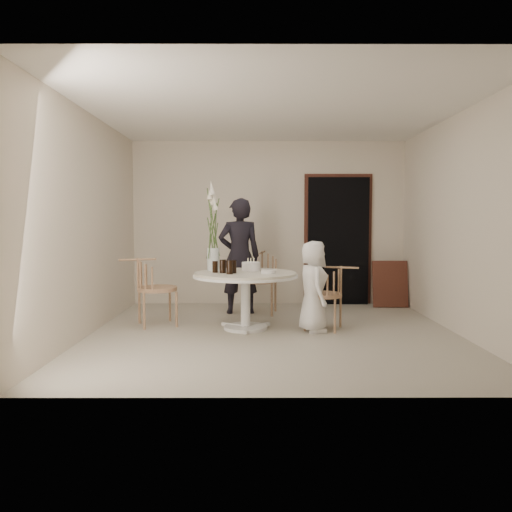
{
  "coord_description": "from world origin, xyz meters",
  "views": [
    {
      "loc": [
        -0.23,
        -6.07,
        1.38
      ],
      "look_at": [
        -0.22,
        0.3,
        0.94
      ],
      "focal_mm": 35.0,
      "sensor_mm": 36.0,
      "label": 1
    }
  ],
  "objects_px": {
    "table": "(246,281)",
    "birthday_cake": "(251,266)",
    "chair_left": "(148,282)",
    "chair_far": "(261,273)",
    "girl": "(239,256)",
    "chair_right": "(332,288)",
    "flower_vase": "(213,233)",
    "boy": "(313,286)"
  },
  "relations": [
    {
      "from": "chair_right",
      "to": "flower_vase",
      "type": "relative_size",
      "value": 0.69
    },
    {
      "from": "chair_left",
      "to": "flower_vase",
      "type": "relative_size",
      "value": 0.76
    },
    {
      "from": "chair_far",
      "to": "girl",
      "type": "bearing_deg",
      "value": -154.39
    },
    {
      "from": "chair_right",
      "to": "boy",
      "type": "xyz_separation_m",
      "value": [
        -0.25,
        -0.1,
        0.04
      ]
    },
    {
      "from": "birthday_cake",
      "to": "flower_vase",
      "type": "height_order",
      "value": "flower_vase"
    },
    {
      "from": "girl",
      "to": "flower_vase",
      "type": "bearing_deg",
      "value": 62.23
    },
    {
      "from": "girl",
      "to": "chair_left",
      "type": "bearing_deg",
      "value": 30.61
    },
    {
      "from": "chair_far",
      "to": "chair_left",
      "type": "xyz_separation_m",
      "value": [
        -1.5,
        -1.03,
        -0.01
      ]
    },
    {
      "from": "table",
      "to": "birthday_cake",
      "type": "distance_m",
      "value": 0.28
    },
    {
      "from": "chair_far",
      "to": "flower_vase",
      "type": "xyz_separation_m",
      "value": [
        -0.64,
        -0.97,
        0.63
      ]
    },
    {
      "from": "table",
      "to": "girl",
      "type": "xyz_separation_m",
      "value": [
        -0.11,
        1.11,
        0.24
      ]
    },
    {
      "from": "chair_right",
      "to": "chair_far",
      "type": "bearing_deg",
      "value": -124.84
    },
    {
      "from": "table",
      "to": "chair_right",
      "type": "xyz_separation_m",
      "value": [
        1.1,
        -0.06,
        -0.09
      ]
    },
    {
      "from": "chair_right",
      "to": "girl",
      "type": "height_order",
      "value": "girl"
    },
    {
      "from": "chair_far",
      "to": "chair_right",
      "type": "bearing_deg",
      "value": -45.52
    },
    {
      "from": "table",
      "to": "chair_left",
      "type": "height_order",
      "value": "chair_left"
    },
    {
      "from": "girl",
      "to": "boy",
      "type": "distance_m",
      "value": 1.62
    },
    {
      "from": "chair_right",
      "to": "table",
      "type": "bearing_deg",
      "value": -72.92
    },
    {
      "from": "chair_right",
      "to": "chair_left",
      "type": "bearing_deg",
      "value": -75.59
    },
    {
      "from": "table",
      "to": "chair_far",
      "type": "height_order",
      "value": "chair_far"
    },
    {
      "from": "table",
      "to": "birthday_cake",
      "type": "xyz_separation_m",
      "value": [
        0.07,
        0.21,
        0.17
      ]
    },
    {
      "from": "table",
      "to": "chair_far",
      "type": "distance_m",
      "value": 1.23
    },
    {
      "from": "flower_vase",
      "to": "boy",
      "type": "bearing_deg",
      "value": -17.34
    },
    {
      "from": "chair_far",
      "to": "girl",
      "type": "height_order",
      "value": "girl"
    },
    {
      "from": "chair_right",
      "to": "chair_left",
      "type": "distance_m",
      "value": 2.4
    },
    {
      "from": "chair_right",
      "to": "chair_left",
      "type": "relative_size",
      "value": 0.91
    },
    {
      "from": "chair_far",
      "to": "girl",
      "type": "relative_size",
      "value": 0.54
    },
    {
      "from": "boy",
      "to": "birthday_cake",
      "type": "bearing_deg",
      "value": 56.24
    },
    {
      "from": "chair_left",
      "to": "birthday_cake",
      "type": "relative_size",
      "value": 3.81
    },
    {
      "from": "chair_far",
      "to": "chair_left",
      "type": "relative_size",
      "value": 1.02
    },
    {
      "from": "chair_far",
      "to": "boy",
      "type": "height_order",
      "value": "boy"
    },
    {
      "from": "chair_right",
      "to": "birthday_cake",
      "type": "distance_m",
      "value": 1.1
    },
    {
      "from": "chair_far",
      "to": "boy",
      "type": "bearing_deg",
      "value": -55.63
    },
    {
      "from": "girl",
      "to": "boy",
      "type": "xyz_separation_m",
      "value": [
        0.96,
        -1.27,
        -0.29
      ]
    },
    {
      "from": "birthday_cake",
      "to": "girl",
      "type": "bearing_deg",
      "value": 101.24
    },
    {
      "from": "chair_far",
      "to": "boy",
      "type": "xyz_separation_m",
      "value": [
        0.63,
        -1.37,
        -0.03
      ]
    },
    {
      "from": "table",
      "to": "chair_right",
      "type": "relative_size",
      "value": 1.62
    },
    {
      "from": "chair_right",
      "to": "birthday_cake",
      "type": "height_order",
      "value": "birthday_cake"
    },
    {
      "from": "girl",
      "to": "chair_right",
      "type": "bearing_deg",
      "value": 128.15
    },
    {
      "from": "chair_right",
      "to": "boy",
      "type": "distance_m",
      "value": 0.27
    },
    {
      "from": "chair_right",
      "to": "girl",
      "type": "distance_m",
      "value": 1.72
    },
    {
      "from": "birthday_cake",
      "to": "flower_vase",
      "type": "distance_m",
      "value": 0.66
    }
  ]
}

